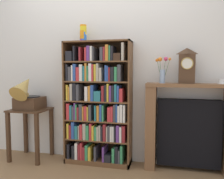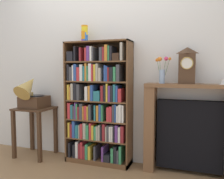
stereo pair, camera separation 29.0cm
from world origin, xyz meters
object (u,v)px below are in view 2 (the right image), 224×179
at_px(side_table_left, 35,121).
at_px(gramophone, 31,94).
at_px(cup_stack, 85,34).
at_px(flower_vase, 162,71).
at_px(bookshelf, 98,107).
at_px(fireplace_mantel, 189,130).
at_px(mantel_clock, 187,66).

relative_size(side_table_left, gramophone, 1.37).
bearing_deg(cup_stack, side_table_left, -172.58).
distance_m(side_table_left, flower_vase, 1.86).
relative_size(bookshelf, flower_vase, 4.98).
height_order(cup_stack, gramophone, cup_stack).
distance_m(fireplace_mantel, mantel_clock, 0.74).
distance_m(bookshelf, cup_stack, 0.95).
relative_size(gramophone, flower_vase, 1.60).
distance_m(cup_stack, gramophone, 1.08).
relative_size(bookshelf, fireplace_mantel, 1.49).
bearing_deg(gramophone, bookshelf, 8.24).
xyz_separation_m(side_table_left, gramophone, (-0.00, -0.06, 0.39)).
bearing_deg(flower_vase, bookshelf, -177.87).
xyz_separation_m(gramophone, mantel_clock, (1.99, 0.15, 0.37)).
bearing_deg(flower_vase, side_table_left, -176.65).
distance_m(cup_stack, flower_vase, 1.10).
height_order(bookshelf, cup_stack, cup_stack).
relative_size(bookshelf, gramophone, 3.12).
distance_m(mantel_clock, flower_vase, 0.28).
height_order(side_table_left, mantel_clock, mantel_clock).
bearing_deg(gramophone, flower_vase, 5.40).
distance_m(gramophone, fireplace_mantel, 2.08).
distance_m(side_table_left, gramophone, 0.39).
bearing_deg(side_table_left, fireplace_mantel, 3.12).
xyz_separation_m(cup_stack, fireplace_mantel, (1.31, 0.02, -1.15)).
relative_size(bookshelf, side_table_left, 2.29).
distance_m(bookshelf, gramophone, 0.94).
distance_m(bookshelf, mantel_clock, 1.19).
bearing_deg(bookshelf, mantel_clock, 0.94).
height_order(cup_stack, side_table_left, cup_stack).
distance_m(fireplace_mantel, flower_vase, 0.74).
height_order(fireplace_mantel, flower_vase, flower_vase).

